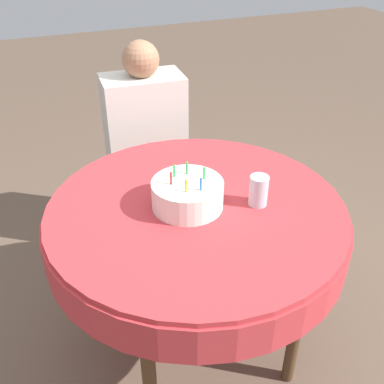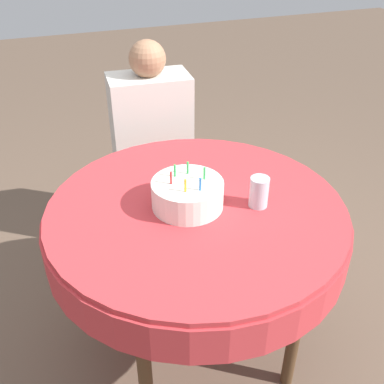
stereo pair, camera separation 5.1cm
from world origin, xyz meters
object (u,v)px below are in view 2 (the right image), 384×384
Objects in this scene: chair at (150,157)px; person at (152,132)px; birthday_cake at (187,194)px; drinking_glass at (259,192)px.

chair is 0.22m from person.
person is 4.52× the size of birthday_cake.
birthday_cake is (-0.10, -0.90, 0.33)m from chair.
drinking_glass is at bearing -76.47° from person.
person is at bearing -90.00° from chair.
chair is 1.05m from drinking_glass.
person is 10.18× the size of drinking_glass.
chair reaches higher than drinking_glass.
chair is at bearing 90.00° from person.
chair is at bearing 97.94° from drinking_glass.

